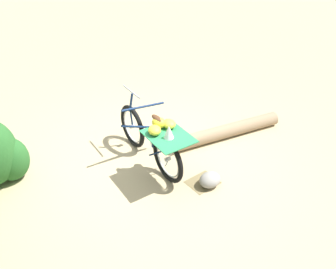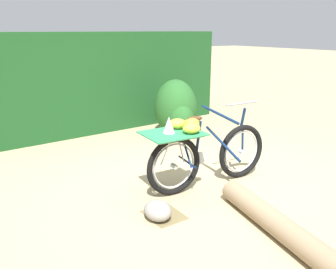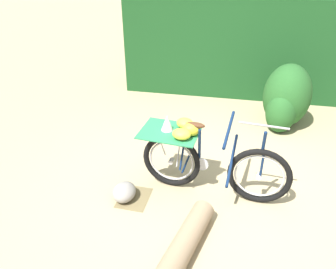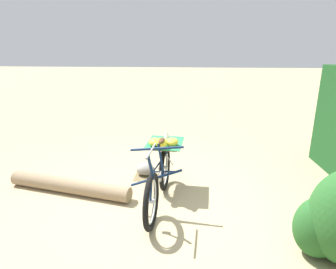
# 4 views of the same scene
# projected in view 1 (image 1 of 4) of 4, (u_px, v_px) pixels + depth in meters

# --- Properties ---
(ground_plane) EXTENTS (60.00, 60.00, 0.00)m
(ground_plane) POSITION_uv_depth(u_px,v_px,m) (146.00, 163.00, 5.61)
(ground_plane) COLOR tan
(bicycle) EXTENTS (0.71, 1.79, 1.03)m
(bicycle) POSITION_uv_depth(u_px,v_px,m) (152.00, 138.00, 5.33)
(bicycle) COLOR black
(bicycle) RESTS_ON ground_plane
(fallen_log) EXTENTS (2.06, 0.67, 0.23)m
(fallen_log) POSITION_uv_depth(u_px,v_px,m) (226.00, 131.00, 6.17)
(fallen_log) COLOR #937A5B
(fallen_log) RESTS_ON ground_plane
(path_stone) EXTENTS (0.33, 0.27, 0.21)m
(path_stone) POSITION_uv_depth(u_px,v_px,m) (210.00, 180.00, 5.13)
(path_stone) COLOR gray
(path_stone) RESTS_ON ground_plane
(leaf_litter_patch) EXTENTS (0.44, 0.36, 0.01)m
(leaf_litter_patch) POSITION_uv_depth(u_px,v_px,m) (203.00, 182.00, 5.24)
(leaf_litter_patch) COLOR olive
(leaf_litter_patch) RESTS_ON ground_plane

